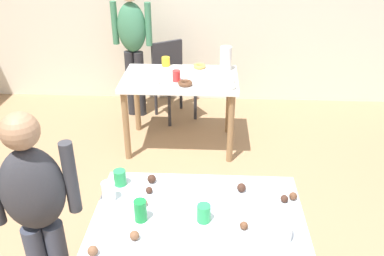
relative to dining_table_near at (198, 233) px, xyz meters
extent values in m
cube|color=silver|center=(0.00, 0.00, 0.08)|extent=(1.12, 0.80, 0.04)
cylinder|color=olive|center=(-0.50, 0.34, -0.29)|extent=(0.06, 0.06, 0.71)
cylinder|color=olive|center=(0.50, 0.34, -0.29)|extent=(0.06, 0.06, 0.71)
cube|color=white|center=(-0.26, 2.05, 0.08)|extent=(1.12, 0.72, 0.04)
cylinder|color=olive|center=(-0.75, 1.75, -0.29)|extent=(0.06, 0.06, 0.71)
cylinder|color=olive|center=(0.24, 1.75, -0.29)|extent=(0.06, 0.06, 0.71)
cylinder|color=olive|center=(-0.75, 2.35, -0.29)|extent=(0.06, 0.06, 0.71)
cylinder|color=olive|center=(0.24, 2.35, -0.29)|extent=(0.06, 0.06, 0.71)
cube|color=#2D2D33|center=(-0.37, 2.69, -0.22)|extent=(0.55, 0.55, 0.04)
cube|color=#2D2D33|center=(-0.47, 2.84, 0.01)|extent=(0.34, 0.24, 0.42)
cylinder|color=#2D2D33|center=(-0.13, 2.64, -0.44)|extent=(0.04, 0.04, 0.41)
cylinder|color=#2D2D33|center=(-0.41, 2.45, -0.44)|extent=(0.04, 0.04, 0.41)
cylinder|color=#2D2D33|center=(-0.32, 2.92, -0.44)|extent=(0.04, 0.04, 0.41)
cylinder|color=#2D2D33|center=(-0.60, 2.73, -0.44)|extent=(0.04, 0.04, 0.41)
ellipsoid|color=#333338|center=(-0.84, -0.04, 0.29)|extent=(0.37, 0.29, 0.49)
sphere|color=#997051|center=(-0.84, -0.04, 0.62)|extent=(0.19, 0.19, 0.19)
cylinder|color=#333338|center=(-0.66, 0.02, 0.32)|extent=(0.09, 0.09, 0.41)
cylinder|color=#28282D|center=(-0.78, 2.74, -0.26)|extent=(0.11, 0.11, 0.77)
cylinder|color=#28282D|center=(-0.89, 2.75, -0.26)|extent=(0.11, 0.11, 0.77)
ellipsoid|color=#3D7A56|center=(-0.84, 2.75, 0.40)|extent=(0.34, 0.23, 0.55)
cylinder|color=#3D7A56|center=(-0.65, 2.72, 0.44)|extent=(0.08, 0.08, 0.47)
cylinder|color=#3D7A56|center=(-1.02, 2.77, 0.44)|extent=(0.08, 0.08, 0.47)
cylinder|color=white|center=(0.36, -0.12, 0.15)|extent=(0.21, 0.21, 0.09)
cylinder|color=#198438|center=(-0.30, -0.03, 0.16)|extent=(0.07, 0.07, 0.12)
cylinder|color=green|center=(-0.47, 0.27, 0.15)|extent=(0.07, 0.07, 0.10)
cylinder|color=green|center=(0.03, -0.02, 0.15)|extent=(0.07, 0.07, 0.10)
cylinder|color=white|center=(-0.50, 0.13, 0.16)|extent=(0.07, 0.07, 0.11)
sphere|color=#3D2319|center=(-0.29, 0.30, 0.13)|extent=(0.05, 0.05, 0.05)
sphere|color=brown|center=(0.23, -0.07, 0.12)|extent=(0.04, 0.04, 0.04)
sphere|color=#3D2319|center=(0.01, 0.07, 0.12)|extent=(0.04, 0.04, 0.04)
sphere|color=#3D2319|center=(-0.29, 0.20, 0.12)|extent=(0.04, 0.04, 0.04)
sphere|color=brown|center=(0.52, 0.18, 0.13)|extent=(0.05, 0.05, 0.05)
sphere|color=brown|center=(-0.49, -0.29, 0.13)|extent=(0.05, 0.05, 0.05)
sphere|color=#3D2319|center=(0.47, 0.16, 0.12)|extent=(0.04, 0.04, 0.04)
sphere|color=brown|center=(-0.30, 0.08, 0.12)|extent=(0.04, 0.04, 0.04)
sphere|color=brown|center=(-0.31, -0.18, 0.13)|extent=(0.05, 0.05, 0.05)
sphere|color=#3D2319|center=(0.24, 0.24, 0.13)|extent=(0.05, 0.05, 0.05)
cylinder|color=white|center=(0.19, 2.27, 0.22)|extent=(0.12, 0.12, 0.24)
cylinder|color=yellow|center=(-0.43, 2.36, 0.15)|extent=(0.08, 0.08, 0.09)
cylinder|color=red|center=(-0.28, 1.94, 0.16)|extent=(0.08, 0.08, 0.11)
torus|color=white|center=(0.22, 1.94, 0.12)|extent=(0.12, 0.12, 0.04)
torus|color=white|center=(0.21, 1.80, 0.12)|extent=(0.14, 0.14, 0.04)
torus|color=gold|center=(-0.08, 2.32, 0.12)|extent=(0.13, 0.13, 0.04)
torus|color=brown|center=(-0.19, 1.84, 0.12)|extent=(0.14, 0.14, 0.04)
torus|color=white|center=(-0.48, 1.86, 0.12)|extent=(0.11, 0.11, 0.03)
camera|label=1|loc=(0.05, -1.69, 1.54)|focal=38.51mm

